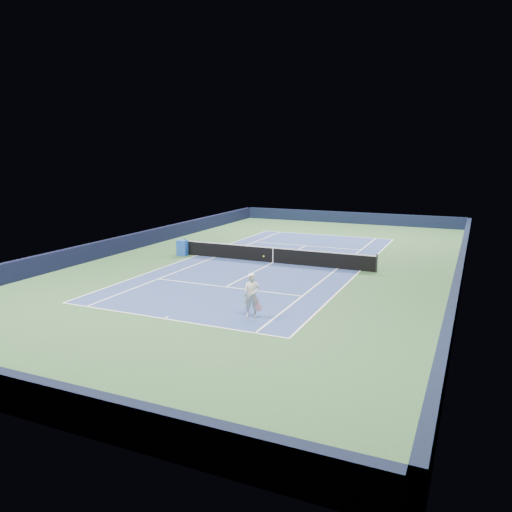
% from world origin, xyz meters
% --- Properties ---
extents(ground, '(40.00, 40.00, 0.00)m').
position_xyz_m(ground, '(0.00, 0.00, 0.00)').
color(ground, '#2A4D2A').
rests_on(ground, ground).
extents(wall_far, '(22.00, 0.35, 1.10)m').
position_xyz_m(wall_far, '(0.00, 19.82, 0.55)').
color(wall_far, black).
rests_on(wall_far, ground).
extents(wall_right, '(0.35, 40.00, 1.10)m').
position_xyz_m(wall_right, '(10.82, 0.00, 0.55)').
color(wall_right, black).
rests_on(wall_right, ground).
extents(wall_left, '(0.35, 40.00, 1.10)m').
position_xyz_m(wall_left, '(-10.82, 0.00, 0.55)').
color(wall_left, black).
rests_on(wall_left, ground).
extents(court_surface, '(10.97, 23.77, 0.01)m').
position_xyz_m(court_surface, '(0.00, 0.00, 0.00)').
color(court_surface, navy).
rests_on(court_surface, ground).
extents(baseline_far, '(10.97, 0.08, 0.00)m').
position_xyz_m(baseline_far, '(0.00, 11.88, 0.01)').
color(baseline_far, white).
rests_on(baseline_far, ground).
extents(baseline_near, '(10.97, 0.08, 0.00)m').
position_xyz_m(baseline_near, '(0.00, -11.88, 0.01)').
color(baseline_near, white).
rests_on(baseline_near, ground).
extents(sideline_doubles_right, '(0.08, 23.77, 0.00)m').
position_xyz_m(sideline_doubles_right, '(5.49, 0.00, 0.01)').
color(sideline_doubles_right, white).
rests_on(sideline_doubles_right, ground).
extents(sideline_doubles_left, '(0.08, 23.77, 0.00)m').
position_xyz_m(sideline_doubles_left, '(-5.49, 0.00, 0.01)').
color(sideline_doubles_left, white).
rests_on(sideline_doubles_left, ground).
extents(sideline_singles_right, '(0.08, 23.77, 0.00)m').
position_xyz_m(sideline_singles_right, '(4.12, 0.00, 0.01)').
color(sideline_singles_right, white).
rests_on(sideline_singles_right, ground).
extents(sideline_singles_left, '(0.08, 23.77, 0.00)m').
position_xyz_m(sideline_singles_left, '(-4.12, 0.00, 0.01)').
color(sideline_singles_left, white).
rests_on(sideline_singles_left, ground).
extents(service_line_far, '(8.23, 0.08, 0.00)m').
position_xyz_m(service_line_far, '(0.00, 6.40, 0.01)').
color(service_line_far, white).
rests_on(service_line_far, ground).
extents(service_line_near, '(8.23, 0.08, 0.00)m').
position_xyz_m(service_line_near, '(0.00, -6.40, 0.01)').
color(service_line_near, white).
rests_on(service_line_near, ground).
extents(center_service_line, '(0.08, 12.80, 0.00)m').
position_xyz_m(center_service_line, '(0.00, 0.00, 0.01)').
color(center_service_line, white).
rests_on(center_service_line, ground).
extents(center_mark_far, '(0.08, 0.30, 0.00)m').
position_xyz_m(center_mark_far, '(0.00, 11.73, 0.01)').
color(center_mark_far, white).
rests_on(center_mark_far, ground).
extents(center_mark_near, '(0.08, 0.30, 0.00)m').
position_xyz_m(center_mark_near, '(0.00, -11.73, 0.01)').
color(center_mark_near, white).
rests_on(center_mark_near, ground).
extents(tennis_net, '(12.90, 0.10, 1.07)m').
position_xyz_m(tennis_net, '(0.00, 0.00, 0.50)').
color(tennis_net, black).
rests_on(tennis_net, ground).
extents(sponsor_cube, '(0.70, 0.65, 1.03)m').
position_xyz_m(sponsor_cube, '(-6.40, -0.34, 0.52)').
color(sponsor_cube, '#1D4EB2').
rests_on(sponsor_cube, ground).
extents(tennis_player, '(0.88, 1.36, 2.42)m').
position_xyz_m(tennis_player, '(3.19, -10.16, 0.93)').
color(tennis_player, silver).
rests_on(tennis_player, ground).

